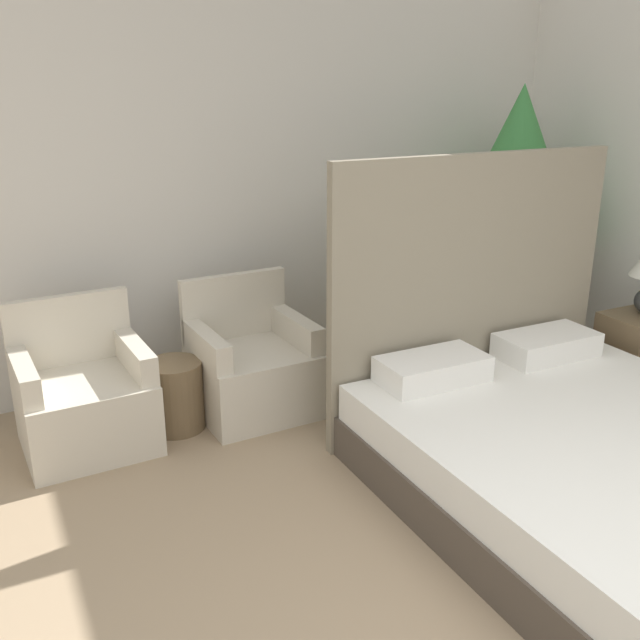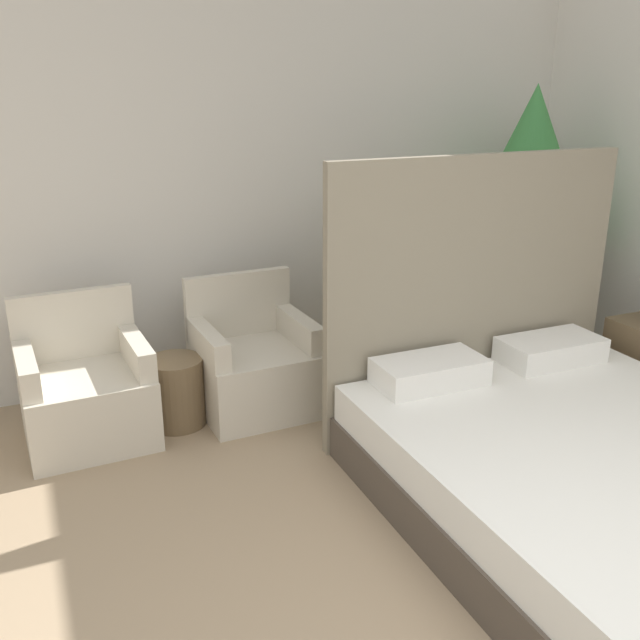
{
  "view_description": "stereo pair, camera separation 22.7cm",
  "coord_description": "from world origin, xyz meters",
  "px_view_note": "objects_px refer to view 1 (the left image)",
  "views": [
    {
      "loc": [
        -1.6,
        -0.96,
        1.99
      ],
      "look_at": [
        0.14,
        2.51,
        0.66
      ],
      "focal_mm": 40.0,
      "sensor_mm": 36.0,
      "label": 1
    },
    {
      "loc": [
        -1.39,
        -1.05,
        1.99
      ],
      "look_at": [
        0.14,
        2.51,
        0.66
      ],
      "focal_mm": 40.0,
      "sensor_mm": 36.0,
      "label": 2
    }
  ],
  "objects_px": {
    "bed": "(583,446)",
    "armchair_near_window_left": "(85,403)",
    "potted_palm": "(517,177)",
    "side_table": "(175,395)",
    "armchair_near_window_right": "(252,371)",
    "nightstand": "(638,356)"
  },
  "relations": [
    {
      "from": "bed",
      "to": "nightstand",
      "type": "height_order",
      "value": "bed"
    },
    {
      "from": "armchair_near_window_left",
      "to": "nightstand",
      "type": "relative_size",
      "value": 1.46
    },
    {
      "from": "armchair_near_window_right",
      "to": "armchair_near_window_left",
      "type": "bearing_deg",
      "value": 177.68
    },
    {
      "from": "bed",
      "to": "side_table",
      "type": "distance_m",
      "value": 2.26
    },
    {
      "from": "armchair_near_window_right",
      "to": "nightstand",
      "type": "relative_size",
      "value": 1.46
    },
    {
      "from": "armchair_near_window_left",
      "to": "armchair_near_window_right",
      "type": "xyz_separation_m",
      "value": [
        1.0,
        0.0,
        0.0
      ]
    },
    {
      "from": "bed",
      "to": "side_table",
      "type": "height_order",
      "value": "bed"
    },
    {
      "from": "bed",
      "to": "potted_palm",
      "type": "height_order",
      "value": "potted_palm"
    },
    {
      "from": "armchair_near_window_left",
      "to": "potted_palm",
      "type": "distance_m",
      "value": 3.24
    },
    {
      "from": "armchair_near_window_right",
      "to": "nightstand",
      "type": "height_order",
      "value": "armchair_near_window_right"
    },
    {
      "from": "potted_palm",
      "to": "side_table",
      "type": "height_order",
      "value": "potted_palm"
    },
    {
      "from": "bed",
      "to": "nightstand",
      "type": "distance_m",
      "value": 1.4
    },
    {
      "from": "bed",
      "to": "armchair_near_window_left",
      "type": "xyz_separation_m",
      "value": [
        -2.09,
        1.63,
        -0.02
      ]
    },
    {
      "from": "potted_palm",
      "to": "side_table",
      "type": "xyz_separation_m",
      "value": [
        -2.56,
        -0.11,
        -1.1
      ]
    },
    {
      "from": "armchair_near_window_left",
      "to": "potted_palm",
      "type": "height_order",
      "value": "potted_palm"
    },
    {
      "from": "armchair_near_window_right",
      "to": "nightstand",
      "type": "bearing_deg",
      "value": -24.29
    },
    {
      "from": "armchair_near_window_left",
      "to": "side_table",
      "type": "distance_m",
      "value": 0.5
    },
    {
      "from": "nightstand",
      "to": "side_table",
      "type": "distance_m",
      "value": 2.94
    },
    {
      "from": "nightstand",
      "to": "armchair_near_window_right",
      "type": "bearing_deg",
      "value": 158.03
    },
    {
      "from": "potted_palm",
      "to": "nightstand",
      "type": "relative_size",
      "value": 3.46
    },
    {
      "from": "bed",
      "to": "side_table",
      "type": "xyz_separation_m",
      "value": [
        -1.59,
        1.61,
        -0.07
      ]
    },
    {
      "from": "armchair_near_window_right",
      "to": "potted_palm",
      "type": "bearing_deg",
      "value": 0.18
    }
  ]
}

